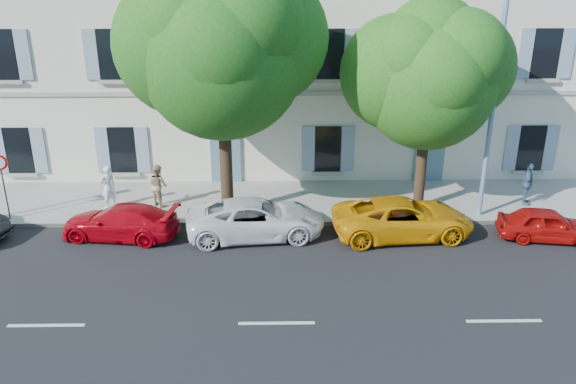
{
  "coord_description": "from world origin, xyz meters",
  "views": [
    {
      "loc": [
        0.09,
        -16.51,
        8.43
      ],
      "look_at": [
        0.4,
        2.0,
        1.4
      ],
      "focal_mm": 35.0,
      "sensor_mm": 36.0,
      "label": 1
    }
  ],
  "objects_px": {
    "car_red_hatchback": "(547,225)",
    "road_sign": "(1,173)",
    "pedestrian_c": "(528,184)",
    "street_lamp": "(498,82)",
    "car_red_coupe": "(120,222)",
    "tree_left": "(222,56)",
    "tree_right": "(429,82)",
    "pedestrian_a": "(108,187)",
    "car_yellow_supercar": "(403,218)",
    "car_white_coupe": "(256,219)",
    "pedestrian_b": "(158,185)"
  },
  "relations": [
    {
      "from": "car_red_coupe",
      "to": "car_red_hatchback",
      "type": "distance_m",
      "value": 14.72
    },
    {
      "from": "tree_left",
      "to": "pedestrian_b",
      "type": "height_order",
      "value": "tree_left"
    },
    {
      "from": "car_white_coupe",
      "to": "street_lamp",
      "type": "xyz_separation_m",
      "value": [
        8.32,
        1.22,
        4.48
      ]
    },
    {
      "from": "tree_left",
      "to": "pedestrian_a",
      "type": "xyz_separation_m",
      "value": [
        -4.61,
        0.68,
        -5.01
      ]
    },
    {
      "from": "car_red_hatchback",
      "to": "tree_right",
      "type": "distance_m",
      "value": 6.42
    },
    {
      "from": "pedestrian_b",
      "to": "pedestrian_a",
      "type": "bearing_deg",
      "value": 46.73
    },
    {
      "from": "tree_right",
      "to": "pedestrian_c",
      "type": "height_order",
      "value": "tree_right"
    },
    {
      "from": "pedestrian_b",
      "to": "pedestrian_c",
      "type": "relative_size",
      "value": 0.98
    },
    {
      "from": "street_lamp",
      "to": "pedestrian_a",
      "type": "relative_size",
      "value": 5.3
    },
    {
      "from": "car_red_hatchback",
      "to": "pedestrian_c",
      "type": "height_order",
      "value": "pedestrian_c"
    },
    {
      "from": "car_white_coupe",
      "to": "pedestrian_c",
      "type": "height_order",
      "value": "pedestrian_c"
    },
    {
      "from": "car_red_coupe",
      "to": "street_lamp",
      "type": "distance_m",
      "value": 13.85
    },
    {
      "from": "tree_left",
      "to": "road_sign",
      "type": "height_order",
      "value": "tree_left"
    },
    {
      "from": "car_red_coupe",
      "to": "street_lamp",
      "type": "height_order",
      "value": "street_lamp"
    },
    {
      "from": "car_yellow_supercar",
      "to": "tree_left",
      "type": "height_order",
      "value": "tree_left"
    },
    {
      "from": "car_red_hatchback",
      "to": "road_sign",
      "type": "height_order",
      "value": "road_sign"
    },
    {
      "from": "car_white_coupe",
      "to": "pedestrian_b",
      "type": "xyz_separation_m",
      "value": [
        -3.86,
        2.59,
        0.31
      ]
    },
    {
      "from": "car_red_hatchback",
      "to": "street_lamp",
      "type": "xyz_separation_m",
      "value": [
        -1.7,
        1.68,
        4.59
      ]
    },
    {
      "from": "tree_right",
      "to": "pedestrian_c",
      "type": "distance_m",
      "value": 5.88
    },
    {
      "from": "car_white_coupe",
      "to": "tree_right",
      "type": "height_order",
      "value": "tree_right"
    },
    {
      "from": "car_red_coupe",
      "to": "car_white_coupe",
      "type": "relative_size",
      "value": 0.85
    },
    {
      "from": "tree_left",
      "to": "road_sign",
      "type": "relative_size",
      "value": 3.68
    },
    {
      "from": "road_sign",
      "to": "pedestrian_b",
      "type": "xyz_separation_m",
      "value": [
        5.27,
        1.29,
        -0.96
      ]
    },
    {
      "from": "car_white_coupe",
      "to": "pedestrian_c",
      "type": "relative_size",
      "value": 2.84
    },
    {
      "from": "car_red_coupe",
      "to": "pedestrian_b",
      "type": "bearing_deg",
      "value": 170.99
    },
    {
      "from": "car_red_coupe",
      "to": "pedestrian_c",
      "type": "distance_m",
      "value": 15.39
    },
    {
      "from": "car_white_coupe",
      "to": "car_yellow_supercar",
      "type": "xyz_separation_m",
      "value": [
        5.11,
        -0.06,
        0.01
      ]
    },
    {
      "from": "street_lamp",
      "to": "road_sign",
      "type": "bearing_deg",
      "value": 179.76
    },
    {
      "from": "car_white_coupe",
      "to": "car_yellow_supercar",
      "type": "relative_size",
      "value": 0.98
    },
    {
      "from": "street_lamp",
      "to": "pedestrian_b",
      "type": "relative_size",
      "value": 5.36
    },
    {
      "from": "car_white_coupe",
      "to": "car_yellow_supercar",
      "type": "bearing_deg",
      "value": -96.82
    },
    {
      "from": "street_lamp",
      "to": "pedestrian_a",
      "type": "xyz_separation_m",
      "value": [
        -14.06,
        1.2,
        -4.16
      ]
    },
    {
      "from": "car_red_hatchback",
      "to": "tree_right",
      "type": "xyz_separation_m",
      "value": [
        -3.83,
        2.63,
        4.44
      ]
    },
    {
      "from": "tree_right",
      "to": "pedestrian_a",
      "type": "xyz_separation_m",
      "value": [
        -11.93,
        0.25,
        -4.02
      ]
    },
    {
      "from": "car_yellow_supercar",
      "to": "tree_right",
      "type": "height_order",
      "value": "tree_right"
    },
    {
      "from": "car_red_coupe",
      "to": "tree_right",
      "type": "bearing_deg",
      "value": 110.07
    },
    {
      "from": "car_red_hatchback",
      "to": "pedestrian_b",
      "type": "xyz_separation_m",
      "value": [
        -13.88,
        3.05,
        0.41
      ]
    },
    {
      "from": "road_sign",
      "to": "pedestrian_a",
      "type": "xyz_separation_m",
      "value": [
        3.39,
        1.12,
        -0.95
      ]
    },
    {
      "from": "car_white_coupe",
      "to": "tree_right",
      "type": "bearing_deg",
      "value": -76.79
    },
    {
      "from": "car_white_coupe",
      "to": "pedestrian_c",
      "type": "bearing_deg",
      "value": -82.95
    },
    {
      "from": "tree_left",
      "to": "pedestrian_c",
      "type": "bearing_deg",
      "value": 3.51
    },
    {
      "from": "car_red_coupe",
      "to": "tree_right",
      "type": "height_order",
      "value": "tree_right"
    },
    {
      "from": "road_sign",
      "to": "street_lamp",
      "type": "bearing_deg",
      "value": -0.24
    },
    {
      "from": "pedestrian_a",
      "to": "pedestrian_c",
      "type": "distance_m",
      "value": 16.23
    },
    {
      "from": "pedestrian_c",
      "to": "street_lamp",
      "type": "bearing_deg",
      "value": 142.39
    },
    {
      "from": "car_red_coupe",
      "to": "road_sign",
      "type": "height_order",
      "value": "road_sign"
    },
    {
      "from": "car_red_hatchback",
      "to": "tree_right",
      "type": "bearing_deg",
      "value": 64.76
    },
    {
      "from": "car_red_coupe",
      "to": "street_lamp",
      "type": "relative_size",
      "value": 0.46
    },
    {
      "from": "pedestrian_a",
      "to": "car_yellow_supercar",
      "type": "bearing_deg",
      "value": 123.36
    },
    {
      "from": "tree_left",
      "to": "pedestrian_b",
      "type": "relative_size",
      "value": 5.52
    }
  ]
}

